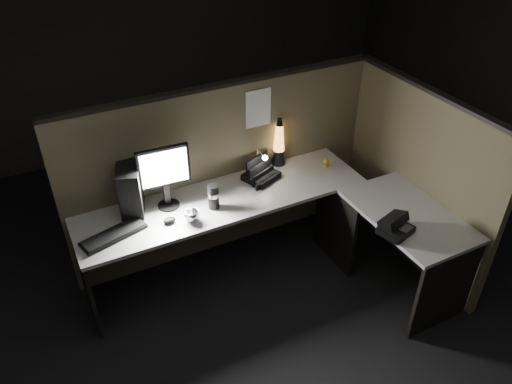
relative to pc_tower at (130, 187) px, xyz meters
name	(u,v)px	position (x,y,z in m)	size (l,w,h in m)	color
floor	(276,309)	(0.81, -0.81, -0.92)	(6.00, 6.00, 0.00)	black
room_shell	(282,123)	(0.81, -0.81, 0.70)	(6.00, 6.00, 6.00)	silver
partition_back	(224,171)	(0.81, 0.12, -0.17)	(2.66, 0.06, 1.50)	brown
partition_right	(415,180)	(2.14, -0.71, -0.17)	(0.06, 1.66, 1.50)	brown
desk	(282,226)	(0.99, -0.55, -0.34)	(2.60, 1.60, 0.73)	#ACA9A2
pc_tower	(130,187)	(0.00, 0.00, 0.00)	(0.16, 0.35, 0.37)	black
monitor	(164,172)	(0.24, -0.09, 0.12)	(0.39, 0.17, 0.50)	black
keyboard	(114,235)	(-0.22, -0.27, -0.17)	(0.46, 0.15, 0.02)	black
mouse	(169,220)	(0.18, -0.30, -0.17)	(0.09, 0.07, 0.04)	black
clip_lamp	(261,162)	(1.07, -0.04, -0.05)	(0.04, 0.18, 0.23)	silver
organizer	(260,174)	(1.04, -0.08, -0.14)	(0.32, 0.31, 0.19)	black
lava_lamp	(279,145)	(1.29, 0.06, -0.01)	(0.12, 0.12, 0.43)	black
travel_mug	(214,197)	(0.54, -0.28, -0.09)	(0.09, 0.09, 0.20)	black
steel_mug	(192,216)	(0.34, -0.36, -0.14)	(0.11, 0.11, 0.09)	silver
figurine	(326,162)	(1.62, -0.17, -0.14)	(0.05, 0.05, 0.05)	gold
pinned_paper	(258,108)	(1.11, 0.09, 0.36)	(0.22, 0.00, 0.32)	white
desk_phone	(395,226)	(1.56, -1.13, -0.14)	(0.26, 0.26, 0.13)	black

